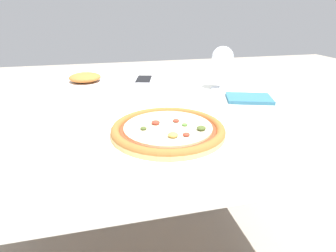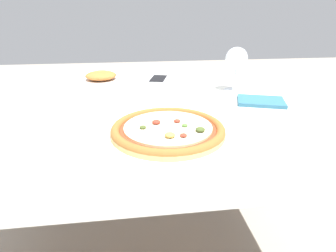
{
  "view_description": "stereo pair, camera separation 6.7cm",
  "coord_description": "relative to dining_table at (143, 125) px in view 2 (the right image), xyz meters",
  "views": [
    {
      "loc": [
        -0.09,
        -0.89,
        1.04
      ],
      "look_at": [
        0.05,
        -0.28,
        0.78
      ],
      "focal_mm": 30.0,
      "sensor_mm": 36.0,
      "label": 1
    },
    {
      "loc": [
        -0.03,
        -0.9,
        1.04
      ],
      "look_at": [
        0.05,
        -0.28,
        0.78
      ],
      "focal_mm": 30.0,
      "sensor_mm": 36.0,
      "label": 2
    }
  ],
  "objects": [
    {
      "name": "dining_table",
      "position": [
        0.0,
        0.0,
        0.0
      ],
      "size": [
        1.31,
        1.1,
        0.75
      ],
      "color": "brown",
      "rests_on": "ground_plane"
    },
    {
      "name": "pizza_plate",
      "position": [
        0.05,
        -0.28,
        0.1
      ],
      "size": [
        0.29,
        0.29,
        0.04
      ],
      "color": "white",
      "rests_on": "dining_table"
    },
    {
      "name": "wine_glass_far_left",
      "position": [
        0.35,
        0.1,
        0.2
      ],
      "size": [
        0.08,
        0.08,
        0.16
      ],
      "color": "silver",
      "rests_on": "dining_table"
    },
    {
      "name": "cell_phone",
      "position": [
        0.08,
        0.3,
        0.09
      ],
      "size": [
        0.1,
        0.16,
        0.01
      ],
      "color": "white",
      "rests_on": "dining_table"
    },
    {
      "name": "side_plate",
      "position": [
        -0.16,
        0.31,
        0.1
      ],
      "size": [
        0.22,
        0.22,
        0.04
      ],
      "color": "white",
      "rests_on": "dining_table"
    },
    {
      "name": "napkin_folded",
      "position": [
        0.39,
        -0.05,
        0.09
      ],
      "size": [
        0.18,
        0.15,
        0.01
      ],
      "color": "#2D607A",
      "rests_on": "dining_table"
    }
  ]
}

